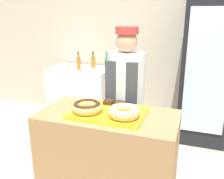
% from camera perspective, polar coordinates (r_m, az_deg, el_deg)
% --- Properties ---
extents(wall_back, '(8.00, 0.06, 2.70)m').
position_cam_1_polar(wall_back, '(3.98, 9.89, 11.44)').
color(wall_back, '#BCB29E').
rests_on(wall_back, ground_plane).
extents(display_counter, '(1.14, 0.58, 0.94)m').
position_cam_1_polar(display_counter, '(2.28, -0.86, -16.51)').
color(display_counter, '#997047').
rests_on(display_counter, ground_plane).
extents(serving_tray, '(0.60, 0.43, 0.02)m').
position_cam_1_polar(serving_tray, '(2.05, -0.93, -5.27)').
color(serving_tray, yellow).
rests_on(serving_tray, display_counter).
extents(donut_chocolate_glaze, '(0.25, 0.25, 0.08)m').
position_cam_1_polar(donut_chocolate_glaze, '(2.03, -5.73, -3.92)').
color(donut_chocolate_glaze, tan).
rests_on(donut_chocolate_glaze, serving_tray).
extents(donut_light_glaze, '(0.25, 0.25, 0.08)m').
position_cam_1_polar(donut_light_glaze, '(1.93, 2.79, -5.05)').
color(donut_light_glaze, tan).
rests_on(donut_light_glaze, serving_tray).
extents(brownie_back_left, '(0.08, 0.08, 0.03)m').
position_cam_1_polar(brownie_back_left, '(2.20, -0.78, -2.90)').
color(brownie_back_left, '#382111').
rests_on(brownie_back_left, serving_tray).
extents(brownie_back_right, '(0.08, 0.08, 0.03)m').
position_cam_1_polar(brownie_back_right, '(2.17, 1.85, -3.22)').
color(brownie_back_right, '#382111').
rests_on(brownie_back_right, serving_tray).
extents(baker_person, '(0.37, 0.37, 1.61)m').
position_cam_1_polar(baker_person, '(2.58, 3.10, -3.01)').
color(baker_person, '#4C4C51').
rests_on(baker_person, ground_plane).
extents(beverage_fridge, '(0.63, 0.68, 1.96)m').
position_cam_1_polar(beverage_fridge, '(3.59, 20.78, 3.98)').
color(beverage_fridge, black).
rests_on(beverage_fridge, ground_plane).
extents(chest_freezer, '(0.96, 0.62, 0.88)m').
position_cam_1_polar(chest_freezer, '(4.14, -7.03, -1.04)').
color(chest_freezer, white).
rests_on(chest_freezer, ground_plane).
extents(bottle_amber, '(0.06, 0.06, 0.28)m').
position_cam_1_polar(bottle_amber, '(3.89, -7.64, 6.05)').
color(bottle_amber, '#99661E').
rests_on(bottle_amber, chest_freezer).
extents(bottle_green, '(0.08, 0.08, 0.26)m').
position_cam_1_polar(bottle_green, '(3.94, -1.14, 6.24)').
color(bottle_green, '#2D8C38').
rests_on(bottle_green, chest_freezer).
extents(bottle_amber_b, '(0.07, 0.07, 0.26)m').
position_cam_1_polar(bottle_amber_b, '(4.01, -4.33, 6.35)').
color(bottle_amber_b, '#99661E').
rests_on(bottle_amber_b, chest_freezer).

